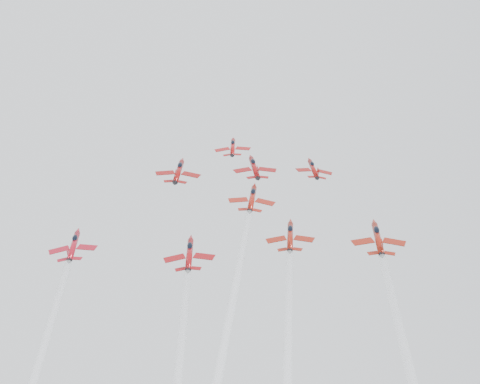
{
  "coord_description": "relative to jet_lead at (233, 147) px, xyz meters",
  "views": [
    {
      "loc": [
        -3.17,
        -132.43,
        140.74
      ],
      "look_at": [
        0.0,
        2.0,
        164.29
      ],
      "focal_mm": 50.0,
      "sensor_mm": 36.0,
      "label": 1
    }
  ],
  "objects": [
    {
      "name": "jet_row2_right",
      "position": [
        17.78,
        -9.59,
        -7.21
      ],
      "size": [
        8.38,
        10.3,
        7.9
      ],
      "rotation": [
        0.64,
        0.07,
        0.14
      ],
      "color": "maroon"
    },
    {
      "name": "jet_row2_center",
      "position": [
        4.72,
        -9.11,
        -6.84
      ],
      "size": [
        9.7,
        11.92,
        9.14
      ],
      "rotation": [
        0.64,
        -0.05,
        0.1
      ],
      "color": "#9A0E10"
    },
    {
      "name": "jet_lead",
      "position": [
        0.0,
        0.0,
        0.0
      ],
      "size": [
        8.62,
        10.59,
        8.12
      ],
      "rotation": [
        0.64,
        -0.04,
        -0.07
      ],
      "color": "#AF1011"
    },
    {
      "name": "jet_center",
      "position": [
        3.67,
        -58.07,
        -43.74
      ],
      "size": [
        9.56,
        83.98,
        63.58
      ],
      "rotation": [
        0.64,
        0.09,
        -0.09
      ],
      "color": "#A51B0F"
    },
    {
      "name": "jet_row2_left",
      "position": [
        -11.97,
        -10.84,
        -8.14
      ],
      "size": [
        9.96,
        12.24,
        9.39
      ],
      "rotation": [
        0.64,
        0.07,
        -0.04
      ],
      "color": "maroon"
    }
  ]
}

